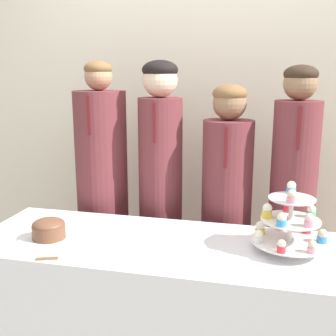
# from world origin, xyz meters

# --- Properties ---
(wall_back) EXTENTS (9.00, 0.06, 2.70)m
(wall_back) POSITION_xyz_m (0.00, 1.40, 1.35)
(wall_back) COLOR beige
(wall_back) RESTS_ON ground_plane
(table) EXTENTS (1.77, 0.65, 0.74)m
(table) POSITION_xyz_m (0.00, 0.33, 0.37)
(table) COLOR white
(table) RESTS_ON ground_plane
(round_cake) EXTENTS (0.25, 0.25, 0.11)m
(round_cake) POSITION_xyz_m (-0.52, 0.23, 0.78)
(round_cake) COLOR white
(round_cake) RESTS_ON table
(cake_knife) EXTENTS (0.30, 0.13, 0.01)m
(cake_knife) POSITION_xyz_m (-0.37, 0.06, 0.74)
(cake_knife) COLOR silver
(cake_knife) RESTS_ON table
(cupcake_stand) EXTENTS (0.34, 0.34, 0.31)m
(cupcake_stand) POSITION_xyz_m (0.59, 0.37, 0.86)
(cupcake_stand) COLOR silver
(cupcake_stand) RESTS_ON table
(student_0) EXTENTS (0.31, 0.32, 1.58)m
(student_0) POSITION_xyz_m (-0.50, 0.87, 0.74)
(student_0) COLOR brown
(student_0) RESTS_ON ground_plane
(student_1) EXTENTS (0.26, 0.26, 1.59)m
(student_1) POSITION_xyz_m (-0.13, 0.87, 0.79)
(student_1) COLOR brown
(student_1) RESTS_ON ground_plane
(student_2) EXTENTS (0.29, 0.29, 1.46)m
(student_2) POSITION_xyz_m (0.26, 0.87, 0.70)
(student_2) COLOR brown
(student_2) RESTS_ON ground_plane
(student_3) EXTENTS (0.25, 0.26, 1.56)m
(student_3) POSITION_xyz_m (0.63, 0.87, 0.76)
(student_3) COLOR brown
(student_3) RESTS_ON ground_plane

